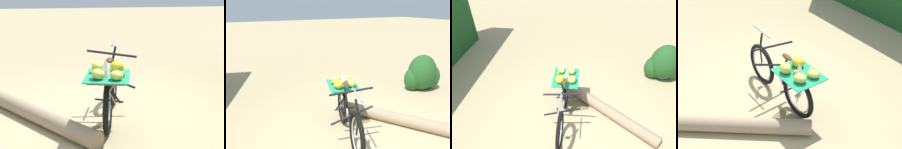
# 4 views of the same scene
# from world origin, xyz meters

# --- Properties ---
(ground_plane) EXTENTS (60.00, 60.00, 0.00)m
(ground_plane) POSITION_xyz_m (0.00, 0.00, 0.00)
(ground_plane) COLOR tan
(bicycle) EXTENTS (0.92, 1.79, 1.03)m
(bicycle) POSITION_xyz_m (-0.12, -0.24, 0.50)
(bicycle) COLOR black
(bicycle) RESTS_ON ground_plane
(fallen_log) EXTENTS (1.49, 2.00, 0.23)m
(fallen_log) POSITION_xyz_m (-1.10, -0.09, 0.12)
(fallen_log) COLOR #9E8466
(fallen_log) RESTS_ON ground_plane
(shrub_cluster) EXTENTS (1.02, 0.70, 0.97)m
(shrub_cluster) POSITION_xyz_m (-2.99, -1.12, 0.43)
(shrub_cluster) COLOR #235623
(shrub_cluster) RESTS_ON ground_plane
(leaf_litter_patch) EXTENTS (0.44, 0.36, 0.01)m
(leaf_litter_patch) POSITION_xyz_m (-0.51, -0.52, 0.00)
(leaf_litter_patch) COLOR olive
(leaf_litter_patch) RESTS_ON ground_plane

